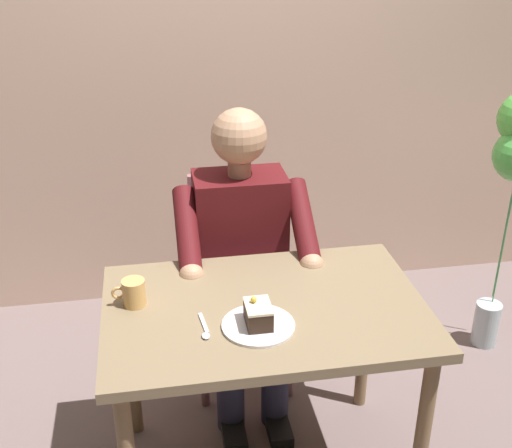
% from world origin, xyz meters
% --- Properties ---
extents(cafe_rear_panel, '(6.40, 0.12, 3.00)m').
position_xyz_m(cafe_rear_panel, '(0.00, -1.37, 1.50)').
color(cafe_rear_panel, '#D3AD95').
rests_on(cafe_rear_panel, ground).
extents(dining_table, '(1.05, 0.70, 0.73)m').
position_xyz_m(dining_table, '(0.00, 0.00, 0.63)').
color(dining_table, '#7F694D').
rests_on(dining_table, ground).
extents(chair, '(0.42, 0.42, 0.90)m').
position_xyz_m(chair, '(0.00, -0.64, 0.49)').
color(chair, '#8B585F').
rests_on(chair, ground).
extents(seated_person, '(0.53, 0.58, 1.23)m').
position_xyz_m(seated_person, '(0.00, -0.47, 0.65)').
color(seated_person, '#501115').
rests_on(seated_person, ground).
extents(dessert_plate, '(0.23, 0.23, 0.01)m').
position_xyz_m(dessert_plate, '(0.04, 0.11, 0.73)').
color(dessert_plate, white).
rests_on(dessert_plate, dining_table).
extents(cake_slice, '(0.08, 0.11, 0.09)m').
position_xyz_m(cake_slice, '(0.04, 0.11, 0.77)').
color(cake_slice, '#322016').
rests_on(cake_slice, dessert_plate).
extents(coffee_cup, '(0.11, 0.08, 0.09)m').
position_xyz_m(coffee_cup, '(0.42, -0.08, 0.77)').
color(coffee_cup, '#E3A75E').
rests_on(coffee_cup, dining_table).
extents(dessert_spoon, '(0.03, 0.14, 0.01)m').
position_xyz_m(dessert_spoon, '(0.21, 0.11, 0.73)').
color(dessert_spoon, silver).
rests_on(dessert_spoon, dining_table).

